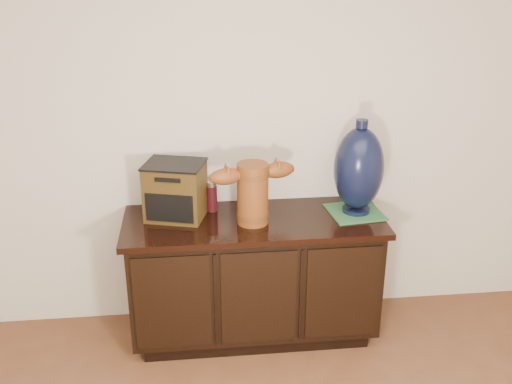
{
  "coord_description": "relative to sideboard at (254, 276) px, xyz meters",
  "views": [
    {
      "loc": [
        -0.32,
        -0.79,
        2.18
      ],
      "look_at": [
        0.01,
        2.18,
        0.94
      ],
      "focal_mm": 42.0,
      "sensor_mm": 36.0,
      "label": 1
    }
  ],
  "objects": [
    {
      "name": "green_mat",
      "position": [
        0.58,
        0.03,
        0.37
      ],
      "size": [
        0.32,
        0.32,
        0.01
      ],
      "primitive_type": "cube",
      "rotation": [
        0.0,
        0.0,
        0.12
      ],
      "color": "#2B6134",
      "rests_on": "sideboard"
    },
    {
      "name": "terracotta_vessel",
      "position": [
        -0.01,
        -0.04,
        0.56
      ],
      "size": [
        0.49,
        0.21,
        0.34
      ],
      "rotation": [
        0.0,
        0.0,
        0.23
      ],
      "color": "brown",
      "rests_on": "sideboard"
    },
    {
      "name": "lamp_base",
      "position": [
        0.59,
        0.03,
        0.63
      ],
      "size": [
        0.31,
        0.31,
        0.54
      ],
      "rotation": [
        0.0,
        0.0,
        0.12
      ],
      "color": "black",
      "rests_on": "green_mat"
    },
    {
      "name": "spray_can",
      "position": [
        -0.23,
        0.15,
        0.46
      ],
      "size": [
        0.06,
        0.06,
        0.18
      ],
      "color": "#500D16",
      "rests_on": "sideboard"
    },
    {
      "name": "tv_radio",
      "position": [
        -0.43,
        0.08,
        0.53
      ],
      "size": [
        0.38,
        0.33,
        0.32
      ],
      "rotation": [
        0.0,
        0.0,
        -0.27
      ],
      "color": "#3F2C0F",
      "rests_on": "sideboard"
    },
    {
      "name": "sideboard",
      "position": [
        0.0,
        0.0,
        0.0
      ],
      "size": [
        1.46,
        0.56,
        0.75
      ],
      "color": "black",
      "rests_on": "ground"
    }
  ]
}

